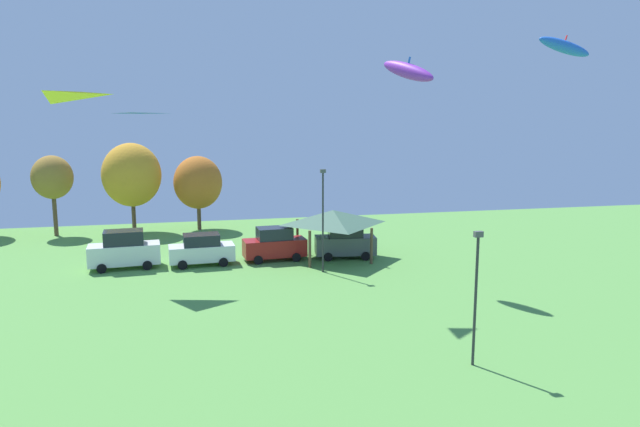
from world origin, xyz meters
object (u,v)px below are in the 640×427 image
Objects in this scene: kite_flying_3 at (52,126)px; parked_car_second_from_left at (202,250)px; kite_flying_1 at (408,71)px; parked_car_leftmost at (124,250)px; light_post_1 at (323,215)px; treeline_tree_3 at (198,183)px; kite_flying_5 at (131,130)px; treeline_tree_1 at (52,178)px; light_post_0 at (476,290)px; treeline_tree_2 at (132,175)px; park_pavilion at (333,217)px; kite_flying_6 at (564,47)px; parked_car_third_from_left at (275,244)px; parked_car_rightmost_in_row at (345,241)px.

kite_flying_3 is 22.37m from parked_car_second_from_left.
kite_flying_1 is 0.88× the size of parked_car_leftmost.
light_post_1 is 19.03m from treeline_tree_3.
kite_flying_1 is at bearing -6.41° from kite_flying_5.
light_post_0 is at bearing -54.96° from treeline_tree_1.
treeline_tree_3 reaches higher than parked_car_leftmost.
light_post_1 is 21.97m from treeline_tree_2.
kite_flying_5 is at bearing 173.59° from kite_flying_1.
light_post_0 is 40.30m from treeline_tree_1.
treeline_tree_1 is (-21.94, 13.42, 2.09)m from park_pavilion.
kite_flying_6 reaches higher than light_post_0.
light_post_0 is 34.80m from treeline_tree_3.
light_post_0 is (15.93, -19.79, 1.96)m from parked_car_leftmost.
kite_flying_1 is 15.46m from parked_car_third_from_left.
treeline_tree_1 reaches higher than light_post_0.
parked_car_third_from_left is 0.65× the size of treeline_tree_1.
treeline_tree_1 reaches higher than park_pavilion.
kite_flying_1 is 0.62× the size of treeline_tree_3.
treeline_tree_3 reaches higher than parked_car_third_from_left.
parked_car_rightmost_in_row is at bearing 129.78° from kite_flying_6.
kite_flying_3 is at bearing -160.85° from kite_flying_6.
park_pavilion is 0.86× the size of treeline_tree_1.
parked_car_rightmost_in_row is 0.65× the size of treeline_tree_1.
treeline_tree_1 is at bearing 148.55° from park_pavilion.
kite_flying_3 is at bearing -98.27° from treeline_tree_3.
light_post_1 is (12.76, 16.23, -6.05)m from kite_flying_3.
treeline_tree_1 is (-25.14, 19.52, -7.96)m from kite_flying_1.
treeline_tree_1 reaches higher than parked_car_rightmost_in_row.
kite_flying_3 is 34.57m from treeline_tree_1.
kite_flying_6 reaches higher than kite_flying_1.
kite_flying_3 reaches higher than treeline_tree_2.
light_post_1 is (-1.63, -3.75, 0.80)m from park_pavilion.
treeline_tree_2 is 5.87m from treeline_tree_3.
treeline_tree_1 is (-23.11, 32.96, 1.92)m from light_post_0.
treeline_tree_2 reaches higher than light_post_1.
kite_flying_1 reaches higher than parked_car_leftmost.
kite_flying_5 is 0.48× the size of treeline_tree_3.
kite_flying_3 is 33.70m from treeline_tree_2.
kite_flying_6 is 18.90m from park_pavilion.
parked_car_second_from_left is 0.66× the size of light_post_1.
park_pavilion is (9.54, -0.00, 1.98)m from parked_car_second_from_left.
parked_car_rightmost_in_row is at bearing -6.23° from parked_car_leftmost.
parked_car_third_from_left reaches higher than parked_car_second_from_left.
treeline_tree_2 is (-16.48, 32.92, 2.02)m from light_post_0.
kite_flying_1 is 17.13m from kite_flying_5.
park_pavilion is 0.89× the size of treeline_tree_3.
kite_flying_5 is 9.50m from parked_car_leftmost.
treeline_tree_1 is 6.63m from treeline_tree_2.
treeline_tree_3 reaches higher than light_post_0.
treeline_tree_1 is (-8.49, 17.65, -4.40)m from kite_flying_5.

